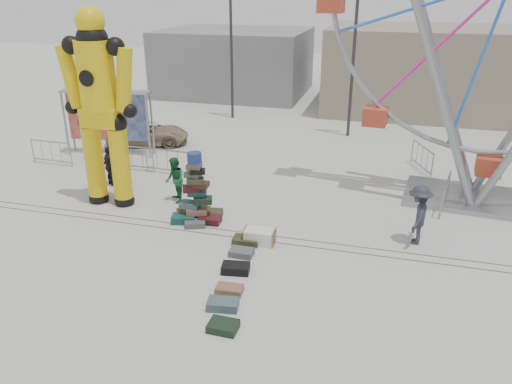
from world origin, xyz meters
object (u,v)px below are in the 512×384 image
(barricade_dummy_a, at_px, (51,153))
(lamp_post_right, at_px, (356,48))
(barricade_dummy_b, at_px, (132,158))
(barricade_wheel_front, at_px, (445,194))
(lamp_post_left, at_px, (233,39))
(barricade_wheel_back, at_px, (422,158))
(ferris_wheel, at_px, (507,11))
(steamer_trunk, at_px, (259,236))
(suitcase_tower, at_px, (197,202))
(parked_suv, at_px, (147,133))
(pedestrian_grey, at_px, (418,215))
(crash_test_dummy, at_px, (100,103))
(barricade_dummy_c, at_px, (167,161))
(pedestrian_black, at_px, (110,166))
(pedestrian_green, at_px, (175,180))
(pedestrian_red, at_px, (122,172))
(banner_scaffold, at_px, (107,107))

(barricade_dummy_a, bearing_deg, lamp_post_right, 35.54)
(lamp_post_right, bearing_deg, barricade_dummy_b, -137.96)
(barricade_wheel_front, bearing_deg, lamp_post_left, 57.95)
(barricade_wheel_back, bearing_deg, barricade_wheel_front, -12.31)
(ferris_wheel, bearing_deg, steamer_trunk, -137.05)
(ferris_wheel, height_order, barricade_dummy_a, ferris_wheel)
(lamp_post_right, distance_m, suitcase_tower, 12.79)
(lamp_post_left, xyz_separation_m, steamer_trunk, (5.41, -14.55, -4.26))
(barricade_wheel_front, bearing_deg, parked_suv, 83.80)
(pedestrian_grey, bearing_deg, steamer_trunk, -65.75)
(crash_test_dummy, bearing_deg, barricade_wheel_front, 11.73)
(crash_test_dummy, relative_size, barricade_wheel_back, 3.50)
(lamp_post_right, relative_size, lamp_post_left, 1.00)
(barricade_dummy_c, relative_size, barricade_wheel_front, 1.00)
(lamp_post_left, height_order, parked_suv, lamp_post_left)
(lamp_post_left, xyz_separation_m, barricade_wheel_back, (10.44, -6.46, -3.93))
(barricade_dummy_a, relative_size, pedestrian_black, 1.26)
(pedestrian_green, bearing_deg, lamp_post_left, 152.77)
(steamer_trunk, height_order, pedestrian_green, pedestrian_green)
(crash_test_dummy, xyz_separation_m, pedestrian_red, (-0.14, 1.12, -2.90))
(banner_scaffold, height_order, barricade_dummy_a, banner_scaffold)
(pedestrian_red, bearing_deg, lamp_post_right, 41.25)
(suitcase_tower, distance_m, steamer_trunk, 2.69)
(ferris_wheel, height_order, pedestrian_black, ferris_wheel)
(crash_test_dummy, xyz_separation_m, barricade_dummy_a, (-4.68, 3.03, -3.14))
(steamer_trunk, bearing_deg, ferris_wheel, 36.27)
(pedestrian_black, bearing_deg, pedestrian_grey, -154.36)
(ferris_wheel, relative_size, pedestrian_grey, 7.11)
(barricade_wheel_front, relative_size, pedestrian_red, 1.26)
(pedestrian_grey, bearing_deg, barricade_wheel_front, 168.85)
(steamer_trunk, relative_size, pedestrian_green, 0.57)
(barricade_wheel_back, relative_size, pedestrian_black, 1.26)
(lamp_post_right, relative_size, barricade_dummy_c, 4.00)
(barricade_wheel_front, bearing_deg, crash_test_dummy, 113.73)
(pedestrian_grey, distance_m, parked_suv, 14.49)
(lamp_post_right, relative_size, barricade_wheel_back, 4.00)
(barricade_wheel_back, distance_m, pedestrian_red, 12.42)
(lamp_post_left, xyz_separation_m, barricade_dummy_c, (0.15, -9.72, -3.93))
(barricade_dummy_b, bearing_deg, parked_suv, 107.65)
(lamp_post_left, bearing_deg, barricade_dummy_c, -89.11)
(barricade_dummy_b, distance_m, pedestrian_grey, 12.11)
(pedestrian_red, bearing_deg, ferris_wheel, 0.33)
(barricade_wheel_back, bearing_deg, barricade_dummy_c, -94.45)
(barricade_dummy_a, xyz_separation_m, pedestrian_black, (3.77, -1.47, 0.24))
(lamp_post_right, height_order, pedestrian_black, lamp_post_right)
(pedestrian_black, height_order, pedestrian_grey, pedestrian_grey)
(lamp_post_left, xyz_separation_m, suitcase_tower, (2.96, -13.53, -3.80))
(crash_test_dummy, relative_size, banner_scaffold, 1.68)
(barricade_dummy_a, bearing_deg, barricade_dummy_b, 6.95)
(pedestrian_green, bearing_deg, suitcase_tower, 12.07)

